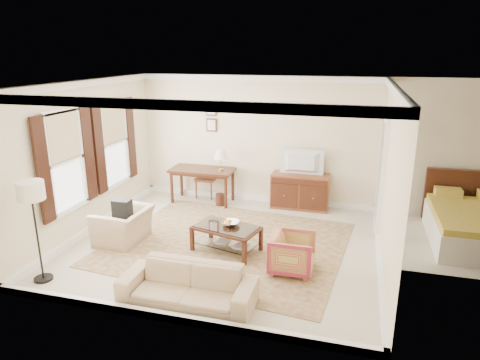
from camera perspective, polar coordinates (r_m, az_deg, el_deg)
The scene contains 20 objects.
room_shell at distance 7.28m, azimuth -2.17°, elevation 9.45°, with size 5.51×5.01×2.91m.
window_front at distance 8.09m, azimuth -22.25°, elevation 2.30°, with size 0.12×1.56×1.80m, color #CCB284, non-canonical shape.
window_rear at distance 9.37m, azimuth -16.41°, elevation 4.74°, with size 0.12×1.56×1.80m, color #CCB284, non-canonical shape.
doorway at distance 8.72m, azimuth 18.30°, elevation 0.47°, with size 0.10×1.12×2.25m, color white, non-canonical shape.
rug at distance 7.97m, azimuth -1.71°, elevation -8.43°, with size 4.14×3.55×0.01m, color #582D1D.
writing_desk at distance 9.91m, azimuth -5.05°, elevation 0.88°, with size 1.46×0.73×0.80m.
desk_chair at distance 10.28m, azimuth -4.54°, elevation 0.53°, with size 0.45×0.45×1.05m, color brown, non-canonical shape.
desk_lamp at distance 9.67m, azimuth -2.57°, elevation 2.73°, with size 0.32×0.32×0.50m, color silver, non-canonical shape.
framed_prints at distance 10.01m, azimuth -3.83°, elevation 8.40°, with size 0.25×0.04×0.68m, color #3C1C11, non-canonical shape.
sideboard at distance 9.66m, azimuth 8.01°, elevation -1.50°, with size 1.28×0.49×0.79m, color brown.
tv at distance 9.41m, azimuth 8.21°, elevation 3.38°, with size 0.91×0.52×0.12m, color black.
coffee_table at distance 7.55m, azimuth -1.82°, elevation -6.92°, with size 1.25×0.91×0.48m.
fruit_bowl at distance 7.53m, azimuth -1.21°, elevation -5.65°, with size 0.42×0.42×0.10m, color silver.
book_a at distance 7.69m, azimuth -3.00°, elevation -7.97°, with size 0.28×0.04×0.38m, color brown.
book_b at distance 7.52m, azimuth -0.61°, elevation -8.55°, with size 0.28×0.03×0.38m, color brown.
striped_armchair at distance 6.94m, azimuth 6.99°, elevation -9.42°, with size 0.68×0.64×0.70m, color #9A213C.
club_armchair at distance 8.18m, azimuth -15.32°, elevation -5.16°, with size 0.97×0.63×0.85m, color tan.
backpack at distance 8.11m, azimuth -15.44°, elevation -3.54°, with size 0.32×0.22×0.40m, color black.
sofa at distance 6.12m, azimuth -7.00°, elevation -13.07°, with size 1.89×0.55×0.74m, color tan.
floor_lamp at distance 6.96m, azimuth -26.04°, elevation -2.19°, with size 0.39×0.39×1.60m.
Camera 1 is at (2.17, -6.89, 3.41)m, focal length 32.00 mm.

